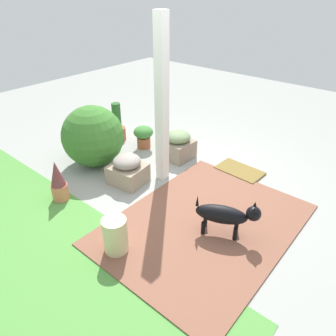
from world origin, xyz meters
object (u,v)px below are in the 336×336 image
Objects in this scene: porch_pillar at (162,105)px; doormat at (240,171)px; terracotta_pot_tall at (118,127)px; terracotta_pot_spiky at (58,182)px; ceramic_urn at (115,236)px; round_shrub at (93,136)px; dog at (226,215)px; stone_planter_mid at (128,170)px; terracotta_pot_broad at (143,135)px; stone_planter_nearest at (178,145)px.

doormat is at bearing -132.22° from porch_pillar.
terracotta_pot_spiky is at bearing 114.65° from terracotta_pot_tall.
round_shrub is at bearing -32.47° from ceramic_urn.
terracotta_pot_spiky reaches higher than dog.
terracotta_pot_tall is 2.74m from ceramic_urn.
stone_planter_mid is 1.36× the size of terracotta_pot_broad.
dog is (-1.52, 1.06, 0.06)m from stone_planter_nearest.
round_shrub is 1.35× the size of dog.
dog is (-2.37, 0.10, -0.18)m from round_shrub.
round_shrub reaches higher than terracotta_pot_tall.
terracotta_pot_tall is (0.38, -0.81, -0.22)m from round_shrub.
porch_pillar reaches higher than terracotta_pot_tall.
stone_planter_nearest is 1.24m from terracotta_pot_tall.
porch_pillar is 3.21× the size of dog.
dog reaches higher than stone_planter_mid.
stone_planter_mid is 0.77× the size of doormat.
terracotta_pot_broad is (0.21, -1.77, -0.04)m from terracotta_pot_spiky.
ceramic_urn is (-1.24, 0.15, -0.06)m from terracotta_pot_spiky.
ceramic_urn is (-0.87, 1.00, 0.01)m from stone_planter_mid.
stone_planter_nearest is 0.70× the size of terracotta_pot_tall.
stone_planter_nearest is at bearing 14.64° from doormat.
round_shrub is 1.38× the size of terracotta_pot_tall.
doormat is (-0.78, -0.86, -1.08)m from porch_pillar.
terracotta_pot_broad is 2.39m from dog.
dog is at bearing 112.17° from doormat.
terracotta_pot_broad reaches higher than doormat.
terracotta_pot_broad is at bearing -101.87° from round_shrub.
stone_planter_mid is 1.09m from terracotta_pot_broad.
terracotta_pot_spiky is 1.25m from ceramic_urn.
porch_pillar is at bearing 149.51° from terracotta_pot_broad.
terracotta_pot_spiky reaches higher than stone_planter_nearest.
dog is 1.45m from doormat.
round_shrub is at bearing 78.13° from terracotta_pot_broad.
terracotta_pot_spiky is 1.87m from terracotta_pot_tall.
terracotta_pot_tall is 0.98× the size of dog.
ceramic_urn is (-0.79, 2.01, -0.01)m from stone_planter_nearest.
round_shrub is (0.77, -0.05, 0.26)m from stone_planter_mid.
round_shrub is 0.92m from terracotta_pot_tall.
terracotta_pot_broad is at bearing 7.60° from stone_planter_nearest.
stone_planter_mid is 1.66m from doormat.
porch_pillar is at bearing -160.93° from round_shrub.
terracotta_pot_broad is at bearing -30.49° from porch_pillar.
terracotta_pot_spiky is at bearing -6.91° from ceramic_urn.
stone_planter_mid is 0.56× the size of round_shrub.
porch_pillar is at bearing 108.78° from stone_planter_nearest.
terracotta_pot_spiky is at bearing 62.36° from porch_pillar.
ceramic_urn is (-0.58, 1.41, -0.89)m from porch_pillar.
ceramic_urn is at bearing 173.09° from terracotta_pot_spiky.
porch_pillar is 1.62m from dog.
terracotta_pot_tall is at bearing -36.54° from stone_planter_mid.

